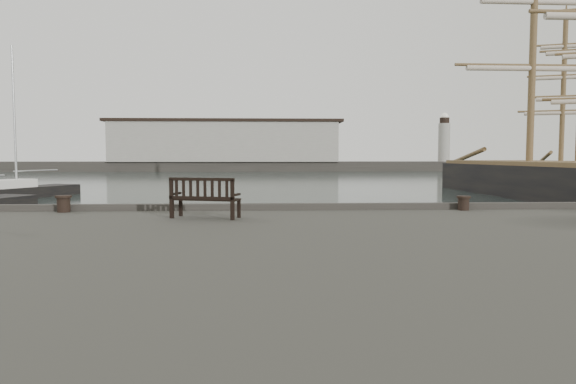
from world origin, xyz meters
The scene contains 6 objects.
ground centered at (0.00, 0.00, 0.00)m, with size 400.00×400.00×0.00m, color black.
breakwater centered at (-4.56, 92.00, 4.30)m, with size 140.00×9.50×12.20m.
bench centered at (-1.18, -2.07, 1.87)m, with size 1.81×1.05×0.98m.
bollard_left centered at (-5.27, -0.50, 1.79)m, with size 0.44×0.44×0.46m, color black.
bollard_right centered at (6.02, -0.50, 1.76)m, with size 0.39×0.39×0.41m, color black.
yacht_d centered at (-17.92, 24.30, 0.23)m, with size 5.88×9.57×11.77m.
Camera 1 is at (0.33, -14.92, 3.11)m, focal length 32.00 mm.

